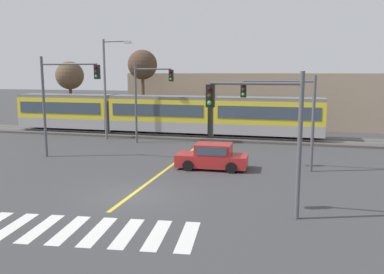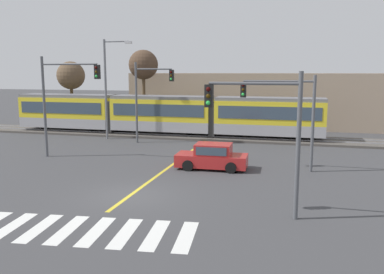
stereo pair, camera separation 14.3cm
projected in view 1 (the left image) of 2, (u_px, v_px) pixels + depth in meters
The scene contains 22 objects.
ground_plane at pixel (130, 196), 18.88m from camera, with size 200.00×200.00×0.00m, color #3D3D3F.
track_bed at pixel (209, 137), 35.64m from camera, with size 120.00×4.00×0.18m, color #4C4742.
rail_near at pixel (207, 136), 34.93m from camera, with size 120.00×0.08×0.10m, color #939399.
rail_far at pixel (211, 134), 36.30m from camera, with size 120.00×0.08×0.10m, color #939399.
light_rail_tram at pixel (162, 113), 36.39m from camera, with size 28.00×2.64×3.43m.
crosswalk_stripe_1 at pixel (13, 227), 15.15m from camera, with size 0.56×2.80×0.01m, color silver.
crosswalk_stripe_2 at pixel (41, 228), 15.00m from camera, with size 0.56×2.80×0.01m, color silver.
crosswalk_stripe_3 at pixel (69, 230), 14.85m from camera, with size 0.56×2.80×0.01m, color silver.
crosswalk_stripe_4 at pixel (98, 231), 14.70m from camera, with size 0.56×2.80×0.01m, color silver.
crosswalk_stripe_5 at pixel (127, 233), 14.54m from camera, with size 0.56×2.80×0.01m, color silver.
crosswalk_stripe_6 at pixel (157, 235), 14.39m from camera, with size 0.56×2.80×0.01m, color silver.
crosswalk_stripe_7 at pixel (188, 236), 14.24m from camera, with size 0.56×2.80×0.01m, color silver.
lane_centre_line at pixel (172, 165), 25.21m from camera, with size 0.20×17.84×0.01m, color gold.
sedan_crossing at pixel (212, 157), 24.12m from camera, with size 4.26×2.03×1.52m.
traffic_light_far_left at pixel (148, 91), 32.30m from camera, with size 3.25×0.38×6.48m.
traffic_light_mid_right at pixel (286, 107), 23.34m from camera, with size 4.25×0.38×5.54m.
traffic_light_near_right at pixel (266, 122), 15.69m from camera, with size 3.75×0.38×5.75m.
traffic_light_mid_left at pixel (61, 92), 26.66m from camera, with size 4.25×0.38×6.73m.
street_lamp_west at pixel (108, 83), 34.20m from camera, with size 2.55×0.28×8.40m.
bare_tree_far_west at pixel (70, 76), 42.18m from camera, with size 2.89×2.89×6.80m.
bare_tree_west at pixel (142, 66), 40.05m from camera, with size 2.91×2.91×7.87m.
building_backdrop_far at pixel (261, 100), 43.18m from camera, with size 27.91×6.00×5.58m, color gray.
Camera 1 is at (7.33, -16.91, 5.71)m, focal length 38.00 mm.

